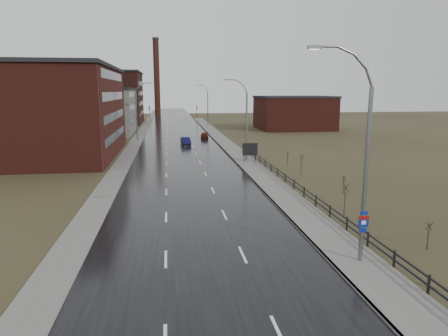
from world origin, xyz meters
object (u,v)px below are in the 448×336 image
object	(u,v)px
car_near	(186,141)
car_far	(204,135)
billboard	(250,150)
streetlight_main	(361,160)

from	to	relation	value
car_near	car_far	world-z (taller)	car_near
billboard	car_near	size ratio (longest dim) A/B	0.64
streetlight_main	car_far	world-z (taller)	streetlight_main
streetlight_main	billboard	xyz separation A→B (m)	(0.63, 32.96, -4.24)
billboard	car_far	xyz separation A→B (m)	(-3.60, 29.48, -1.16)
streetlight_main	car_near	world-z (taller)	streetlight_main
streetlight_main	car_far	xyz separation A→B (m)	(-2.97, 62.44, -5.40)
streetlight_main	billboard	world-z (taller)	streetlight_main
billboard	car_near	xyz separation A→B (m)	(-7.94, 19.44, -1.11)
car_far	streetlight_main	bearing A→B (deg)	96.89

